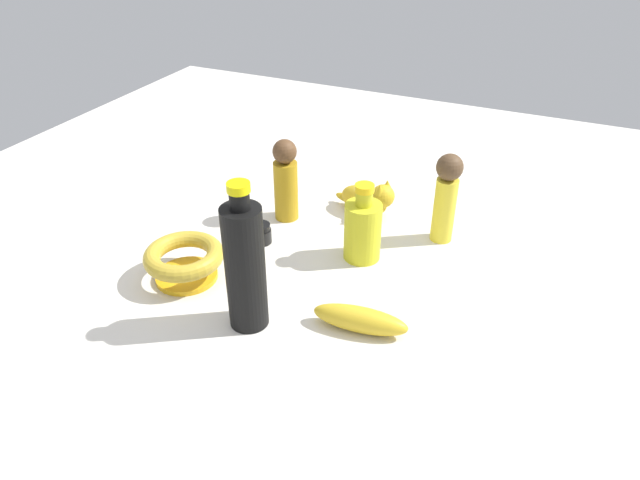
# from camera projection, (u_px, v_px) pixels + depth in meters

# --- Properties ---
(ground) EXTENTS (2.00, 2.00, 0.00)m
(ground) POSITION_uv_depth(u_px,v_px,m) (320.00, 263.00, 1.13)
(ground) COLOR silver
(banana) EXTENTS (0.06, 0.16, 0.04)m
(banana) POSITION_uv_depth(u_px,v_px,m) (360.00, 319.00, 0.96)
(banana) COLOR gold
(banana) RESTS_ON ground
(cat_figurine) EXTENTS (0.09, 0.15, 0.09)m
(cat_figurine) POSITION_uv_depth(u_px,v_px,m) (368.00, 199.00, 1.27)
(cat_figurine) COLOR gold
(cat_figurine) RESTS_ON ground
(person_figure_adult) EXTENTS (0.06, 0.06, 0.18)m
(person_figure_adult) POSITION_uv_depth(u_px,v_px,m) (286.00, 180.00, 1.23)
(person_figure_adult) COLOR #B68C19
(person_figure_adult) RESTS_ON ground
(bottle_short) EXTENTS (0.07, 0.07, 0.16)m
(bottle_short) POSITION_uv_depth(u_px,v_px,m) (363.00, 229.00, 1.12)
(bottle_short) COLOR gold
(bottle_short) RESTS_ON ground
(nail_polish_jar) EXTENTS (0.04, 0.04, 0.04)m
(nail_polish_jar) POSITION_uv_depth(u_px,v_px,m) (261.00, 233.00, 1.19)
(nail_polish_jar) COLOR black
(nail_polish_jar) RESTS_ON ground
(bowl) EXTENTS (0.15, 0.15, 0.07)m
(bowl) POSITION_uv_depth(u_px,v_px,m) (184.00, 259.00, 1.07)
(bowl) COLOR gold
(bowl) RESTS_ON ground
(person_figure_child) EXTENTS (0.06, 0.06, 0.19)m
(person_figure_child) POSITION_uv_depth(u_px,v_px,m) (446.00, 195.00, 1.15)
(person_figure_child) COLOR yellow
(person_figure_child) RESTS_ON ground
(bottle_tall) EXTENTS (0.07, 0.07, 0.26)m
(bottle_tall) POSITION_uv_depth(u_px,v_px,m) (245.00, 266.00, 0.93)
(bottle_tall) COLOR black
(bottle_tall) RESTS_ON ground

